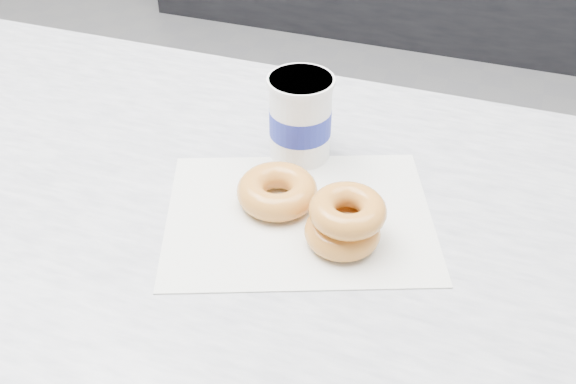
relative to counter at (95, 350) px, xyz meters
name	(u,v)px	position (x,y,z in m)	size (l,w,h in m)	color
ground	(234,290)	(0.00, 0.60, -0.45)	(5.00, 5.00, 0.00)	gray
counter	(95,350)	(0.00, 0.00, 0.00)	(3.06, 0.76, 0.90)	#333335
wax_paper	(299,216)	(0.40, 0.00, 0.45)	(0.34, 0.26, 0.00)	silver
donut_single	(277,191)	(0.36, 0.02, 0.47)	(0.11, 0.11, 0.04)	orange
donut_stack	(345,221)	(0.47, -0.02, 0.48)	(0.13, 0.13, 0.06)	orange
coffee_cup	(300,117)	(0.36, 0.13, 0.51)	(0.11, 0.11, 0.12)	white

